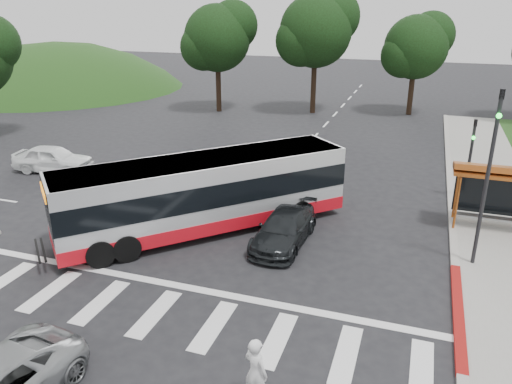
% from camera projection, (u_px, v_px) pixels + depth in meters
% --- Properties ---
extents(ground, '(140.00, 140.00, 0.00)m').
position_uv_depth(ground, '(217.00, 244.00, 20.05)').
color(ground, black).
rests_on(ground, ground).
extents(sidewalk_east, '(4.00, 40.00, 0.12)m').
position_uv_depth(sidewalk_east, '(495.00, 205.00, 23.78)').
color(sidewalk_east, gray).
rests_on(sidewalk_east, ground).
extents(curb_east, '(0.30, 40.00, 0.15)m').
position_uv_depth(curb_east, '(451.00, 199.00, 24.38)').
color(curb_east, '#9E9991').
rests_on(curb_east, ground).
extents(curb_east_red, '(0.32, 6.00, 0.15)m').
position_uv_depth(curb_east_red, '(458.00, 313.00, 15.54)').
color(curb_east_red, maroon).
rests_on(curb_east_red, ground).
extents(hillside_nw, '(44.00, 44.00, 10.00)m').
position_uv_depth(hillside_nw, '(60.00, 87.00, 56.18)').
color(hillside_nw, '#173C13').
rests_on(hillside_nw, ground).
extents(crosswalk_ladder, '(18.00, 2.60, 0.01)m').
position_uv_depth(crosswalk_ladder, '(155.00, 313.00, 15.63)').
color(crosswalk_ladder, silver).
rests_on(crosswalk_ladder, ground).
extents(bus_shelter, '(4.20, 1.60, 2.86)m').
position_uv_depth(bus_shelter, '(507.00, 178.00, 20.46)').
color(bus_shelter, '#9F4D1A').
rests_on(bus_shelter, sidewalk_east).
extents(traffic_signal_ne_tall, '(0.18, 0.37, 6.50)m').
position_uv_depth(traffic_signal_ne_tall, '(489.00, 166.00, 17.08)').
color(traffic_signal_ne_tall, black).
rests_on(traffic_signal_ne_tall, ground).
extents(traffic_signal_ne_short, '(0.18, 0.37, 4.00)m').
position_uv_depth(traffic_signal_ne_short, '(471.00, 151.00, 23.76)').
color(traffic_signal_ne_short, black).
rests_on(traffic_signal_ne_short, ground).
extents(tree_north_a, '(6.60, 6.15, 10.17)m').
position_uv_depth(tree_north_a, '(317.00, 30.00, 41.16)').
color(tree_north_a, black).
rests_on(tree_north_a, ground).
extents(tree_north_b, '(5.72, 5.33, 8.43)m').
position_uv_depth(tree_north_b, '(417.00, 46.00, 40.97)').
color(tree_north_b, black).
rests_on(tree_north_b, ground).
extents(tree_north_c, '(6.16, 5.74, 9.30)m').
position_uv_depth(tree_north_c, '(218.00, 37.00, 42.03)').
color(tree_north_c, black).
rests_on(tree_north_c, ground).
extents(transit_bus, '(10.41, 10.59, 3.15)m').
position_uv_depth(transit_bus, '(205.00, 195.00, 20.80)').
color(transit_bus, silver).
rests_on(transit_bus, ground).
extents(pedestrian, '(0.81, 0.70, 1.87)m').
position_uv_depth(pedestrian, '(256.00, 372.00, 11.82)').
color(pedestrian, silver).
rests_on(pedestrian, ground).
extents(dark_sedan, '(2.00, 4.54, 1.30)m').
position_uv_depth(dark_sedan, '(284.00, 228.00, 19.94)').
color(dark_sedan, black).
rests_on(dark_sedan, ground).
extents(west_car_white, '(4.68, 2.49, 1.51)m').
position_uv_depth(west_car_white, '(53.00, 159.00, 28.36)').
color(west_car_white, white).
rests_on(west_car_white, ground).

